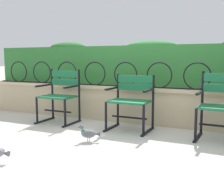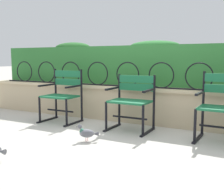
{
  "view_description": "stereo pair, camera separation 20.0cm",
  "coord_description": "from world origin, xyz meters",
  "px_view_note": "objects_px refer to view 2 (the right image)",
  "views": [
    {
      "loc": [
        1.66,
        -3.51,
        1.07
      ],
      "look_at": [
        0.0,
        0.12,
        0.55
      ],
      "focal_mm": 44.82,
      "sensor_mm": 36.0,
      "label": 1
    },
    {
      "loc": [
        1.84,
        -3.42,
        1.07
      ],
      "look_at": [
        0.0,
        0.12,
        0.55
      ],
      "focal_mm": 44.82,
      "sensor_mm": 36.0,
      "label": 2
    }
  ],
  "objects_px": {
    "park_chair_centre": "(132,100)",
    "park_chair_right": "(222,105)",
    "pigeon_near_chairs": "(87,133)",
    "park_chair_left": "(63,94)"
  },
  "relations": [
    {
      "from": "park_chair_centre",
      "to": "pigeon_near_chairs",
      "type": "distance_m",
      "value": 0.94
    },
    {
      "from": "park_chair_centre",
      "to": "park_chair_right",
      "type": "bearing_deg",
      "value": -0.16
    },
    {
      "from": "park_chair_left",
      "to": "park_chair_centre",
      "type": "distance_m",
      "value": 1.27
    },
    {
      "from": "park_chair_centre",
      "to": "park_chair_right",
      "type": "distance_m",
      "value": 1.27
    },
    {
      "from": "park_chair_left",
      "to": "pigeon_near_chairs",
      "type": "xyz_separation_m",
      "value": [
        1.01,
        -0.81,
        -0.36
      ]
    },
    {
      "from": "park_chair_centre",
      "to": "pigeon_near_chairs",
      "type": "relative_size",
      "value": 2.99
    },
    {
      "from": "park_chair_left",
      "to": "park_chair_centre",
      "type": "height_order",
      "value": "park_chair_left"
    },
    {
      "from": "park_chair_left",
      "to": "park_chair_centre",
      "type": "relative_size",
      "value": 1.08
    },
    {
      "from": "park_chair_right",
      "to": "park_chair_centre",
      "type": "bearing_deg",
      "value": 179.84
    },
    {
      "from": "park_chair_centre",
      "to": "pigeon_near_chairs",
      "type": "bearing_deg",
      "value": -107.87
    }
  ]
}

